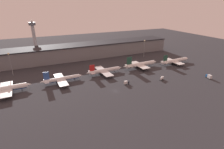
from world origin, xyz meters
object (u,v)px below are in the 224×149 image
at_px(airplane_0, 7,89).
at_px(airplane_3, 140,64).
at_px(airplane_1, 62,79).
at_px(airplane_4, 175,61).
at_px(service_vehicle_1, 126,82).
at_px(service_vehicle_3, 162,78).
at_px(control_tower, 34,35).
at_px(airplane_2, 104,71).
at_px(service_vehicle_0, 209,76).

relative_size(airplane_0, airplane_3, 0.81).
height_order(airplane_1, airplane_4, airplane_4).
height_order(airplane_3, service_vehicle_1, airplane_3).
bearing_deg(airplane_1, service_vehicle_3, -23.74).
bearing_deg(airplane_0, control_tower, 75.15).
distance_m(airplane_2, airplane_4, 88.69).
distance_m(airplane_4, control_tower, 193.52).
distance_m(airplane_3, service_vehicle_0, 68.62).
xyz_separation_m(airplane_2, service_vehicle_1, (8.00, -31.92, -1.48)).
distance_m(airplane_1, service_vehicle_1, 58.89).
bearing_deg(service_vehicle_1, airplane_3, 33.06).
xyz_separation_m(airplane_4, service_vehicle_3, (-45.40, -31.92, -1.98)).
xyz_separation_m(service_vehicle_1, control_tower, (-67.00, 149.63, 24.81)).
bearing_deg(airplane_4, airplane_0, 178.04).
relative_size(airplane_3, control_tower, 0.98).
height_order(airplane_2, airplane_3, airplane_3).
bearing_deg(service_vehicle_1, control_tower, 105.42).
bearing_deg(service_vehicle_3, airplane_3, 55.51).
bearing_deg(airplane_2, airplane_0, -178.20).
bearing_deg(service_vehicle_1, airplane_4, 9.52).
height_order(service_vehicle_1, service_vehicle_3, service_vehicle_1).
bearing_deg(airplane_4, service_vehicle_3, -147.04).
height_order(service_vehicle_0, service_vehicle_1, service_vehicle_0).
height_order(airplane_2, airplane_4, airplane_4).
distance_m(airplane_2, service_vehicle_1, 32.94).
height_order(airplane_2, service_vehicle_3, airplane_2).
relative_size(airplane_1, airplane_3, 0.86).
xyz_separation_m(airplane_0, airplane_1, (43.54, 2.89, -0.69)).
distance_m(airplane_2, airplane_3, 43.65).
xyz_separation_m(airplane_1, airplane_2, (43.34, 3.11, 0.19)).
height_order(airplane_1, airplane_2, airplane_1).
height_order(airplane_1, service_vehicle_3, airplane_1).
xyz_separation_m(airplane_0, service_vehicle_1, (94.88, -25.92, -1.98)).
relative_size(airplane_2, service_vehicle_1, 7.83).
distance_m(service_vehicle_1, service_vehicle_3, 35.53).
xyz_separation_m(airplane_2, service_vehicle_3, (43.12, -37.33, -1.69)).
bearing_deg(airplane_4, service_vehicle_0, -94.13).
distance_m(airplane_1, control_tower, 124.08).
height_order(service_vehicle_3, control_tower, control_tower).
bearing_deg(service_vehicle_1, airplane_1, 142.01).
height_order(airplane_0, airplane_2, airplane_0).
bearing_deg(airplane_1, service_vehicle_0, -23.25).
xyz_separation_m(airplane_1, service_vehicle_3, (86.47, -34.22, -1.50)).
xyz_separation_m(service_vehicle_0, service_vehicle_1, (-78.86, 21.44, -0.24)).
relative_size(airplane_4, control_tower, 0.98).
distance_m(airplane_3, service_vehicle_3, 37.30).
bearing_deg(airplane_1, airplane_0, -178.35).
bearing_deg(control_tower, service_vehicle_3, -56.63).
bearing_deg(airplane_4, airplane_2, 174.36).
distance_m(airplane_2, service_vehicle_3, 57.06).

